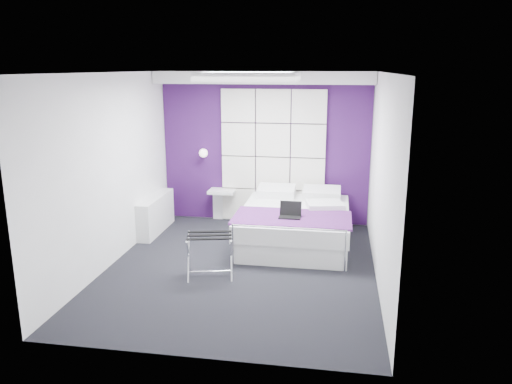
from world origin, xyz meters
TOP-DOWN VIEW (x-y plane):
  - floor at (0.00, 0.00)m, footprint 4.40×4.40m
  - ceiling at (0.00, 0.00)m, footprint 4.40×4.40m
  - wall_back at (0.00, 2.20)m, footprint 3.60×0.00m
  - wall_left at (-1.80, 0.00)m, footprint 0.00×4.40m
  - wall_right at (1.80, 0.00)m, footprint 0.00×4.40m
  - accent_wall at (0.00, 2.19)m, footprint 3.58×0.02m
  - soffit at (0.00, 1.95)m, footprint 3.58×0.50m
  - headboard at (0.15, 2.14)m, footprint 1.80×0.08m
  - skylight at (0.00, 0.60)m, footprint 1.36×0.86m
  - wall_lamp at (-1.05, 2.06)m, footprint 0.15×0.15m
  - radiator at (-1.69, 1.30)m, footprint 0.22×1.20m
  - bed at (0.63, 1.12)m, footprint 1.69×2.04m
  - nightstand at (-0.73, 2.02)m, footprint 0.45×0.35m
  - luggage_rack at (-0.35, -0.32)m, footprint 0.57×0.42m
  - laptop at (0.60, 0.61)m, footprint 0.31×0.22m

SIDE VIEW (x-z plane):
  - floor at x=0.00m, z-range 0.00..0.00m
  - luggage_rack at x=-0.35m, z-range 0.00..0.57m
  - radiator at x=-1.69m, z-range 0.00..0.60m
  - bed at x=0.63m, z-range -0.06..0.66m
  - nightstand at x=-0.73m, z-range 0.53..0.58m
  - laptop at x=0.60m, z-range 0.52..0.74m
  - headboard at x=0.15m, z-range 0.02..2.32m
  - wall_lamp at x=-1.05m, z-range 1.15..1.29m
  - wall_left at x=-1.80m, z-range -0.90..3.50m
  - wall_right at x=1.80m, z-range -0.90..3.50m
  - accent_wall at x=0.00m, z-range 0.01..2.59m
  - wall_back at x=0.00m, z-range -0.50..3.10m
  - soffit at x=0.00m, z-range 2.40..2.60m
  - skylight at x=0.00m, z-range 2.49..2.61m
  - ceiling at x=0.00m, z-range 2.60..2.60m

